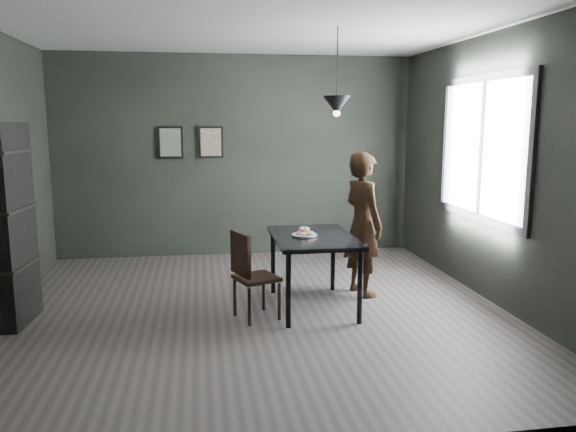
{
  "coord_description": "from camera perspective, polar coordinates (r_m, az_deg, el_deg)",
  "views": [
    {
      "loc": [
        -0.52,
        -5.44,
        1.9
      ],
      "look_at": [
        0.35,
        0.05,
        0.95
      ],
      "focal_mm": 35.0,
      "sensor_mm": 36.0,
      "label": 1
    }
  ],
  "objects": [
    {
      "name": "ground",
      "position": [
        5.79,
        -3.39,
        -9.49
      ],
      "size": [
        5.0,
        5.0,
        0.0
      ],
      "primitive_type": "plane",
      "color": "#393331",
      "rests_on": "ground"
    },
    {
      "name": "back_wall",
      "position": [
        7.97,
        -5.28,
        6.07
      ],
      "size": [
        5.0,
        0.1,
        2.8
      ],
      "primitive_type": "cube",
      "color": "black",
      "rests_on": "ground"
    },
    {
      "name": "ceiling",
      "position": [
        5.54,
        -3.7,
        19.03
      ],
      "size": [
        5.0,
        5.0,
        0.02
      ],
      "color": "silver",
      "rests_on": "ground"
    },
    {
      "name": "window_assembly",
      "position": [
        6.39,
        19.05,
        6.48
      ],
      "size": [
        0.04,
        1.96,
        1.56
      ],
      "color": "white",
      "rests_on": "ground"
    },
    {
      "name": "cafe_table",
      "position": [
        5.69,
        2.57,
        -2.78
      ],
      "size": [
        0.8,
        1.2,
        0.75
      ],
      "color": "black",
      "rests_on": "ground"
    },
    {
      "name": "white_plate",
      "position": [
        5.65,
        1.68,
        -1.99
      ],
      "size": [
        0.23,
        0.23,
        0.01
      ],
      "primitive_type": "cylinder",
      "color": "white",
      "rests_on": "cafe_table"
    },
    {
      "name": "donut_pile",
      "position": [
        5.64,
        1.68,
        -1.64
      ],
      "size": [
        0.19,
        0.18,
        0.08
      ],
      "rotation": [
        0.0,
        0.0,
        -0.42
      ],
      "color": "beige",
      "rests_on": "white_plate"
    },
    {
      "name": "woman",
      "position": [
        6.16,
        7.61,
        -0.8
      ],
      "size": [
        0.53,
        0.66,
        1.58
      ],
      "primitive_type": "imported",
      "rotation": [
        0.0,
        0.0,
        1.88
      ],
      "color": "black",
      "rests_on": "ground"
    },
    {
      "name": "wood_chair",
      "position": [
        5.39,
        -3.95,
        -5.48
      ],
      "size": [
        0.48,
        0.48,
        0.86
      ],
      "rotation": [
        0.0,
        0.0,
        0.37
      ],
      "color": "black",
      "rests_on": "ground"
    },
    {
      "name": "shelf_unit",
      "position": [
        5.81,
        -26.92,
        -0.86
      ],
      "size": [
        0.42,
        0.66,
        1.88
      ],
      "primitive_type": "cube",
      "rotation": [
        0.0,
        0.0,
        -0.1
      ],
      "color": "black",
      "rests_on": "ground"
    },
    {
      "name": "pendant_lamp",
      "position": [
        5.71,
        4.98,
        11.18
      ],
      "size": [
        0.28,
        0.28,
        0.86
      ],
      "color": "black",
      "rests_on": "ground"
    },
    {
      "name": "framed_print_left",
      "position": [
        7.92,
        -11.85,
        7.33
      ],
      "size": [
        0.34,
        0.04,
        0.44
      ],
      "color": "black",
      "rests_on": "ground"
    },
    {
      "name": "framed_print_right",
      "position": [
        7.91,
        -7.84,
        7.44
      ],
      "size": [
        0.34,
        0.04,
        0.44
      ],
      "color": "black",
      "rests_on": "ground"
    }
  ]
}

